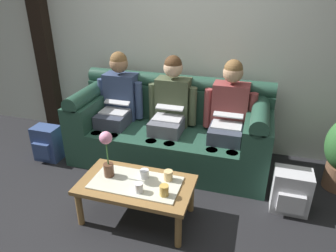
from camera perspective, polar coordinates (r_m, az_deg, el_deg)
ground_plane at (r=2.89m, az=-6.43°, el=-17.53°), size 14.00×14.00×0.00m
back_wall_patterned at (r=3.76m, az=2.91°, el=17.66°), size 6.00×0.12×2.90m
timber_pillar at (r=4.48m, az=-22.35°, el=17.17°), size 0.20×0.20×2.90m
couch at (r=3.59m, az=0.46°, el=-0.83°), size 2.21×0.88×0.96m
person_left at (r=3.68m, az=-9.20°, el=4.45°), size 0.56×0.67×1.22m
person_middle at (r=3.46m, az=0.46°, el=3.41°), size 0.56×0.67×1.22m
person_right at (r=3.36m, az=11.05°, el=2.15°), size 0.56×0.67×1.22m
coffee_table at (r=2.76m, az=-5.88°, el=-11.12°), size 0.98×0.55×0.38m
flower_vase at (r=2.71m, az=-11.12°, el=-4.66°), size 0.11×0.11×0.43m
cup_near_left at (r=2.75m, az=-4.34°, el=-8.75°), size 0.08×0.08×0.08m
cup_near_right at (r=2.54m, az=-0.72°, el=-11.72°), size 0.08×0.08×0.09m
cup_far_center at (r=2.71m, az=0.05°, el=-9.05°), size 0.08×0.08×0.09m
cup_far_left at (r=2.59m, az=-5.37°, el=-11.17°), size 0.07×0.07×0.08m
backpack_left at (r=3.92m, az=-21.29°, el=-3.03°), size 0.30×0.25×0.41m
backpack_right at (r=3.11m, az=21.63°, el=-11.11°), size 0.33×0.28×0.41m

